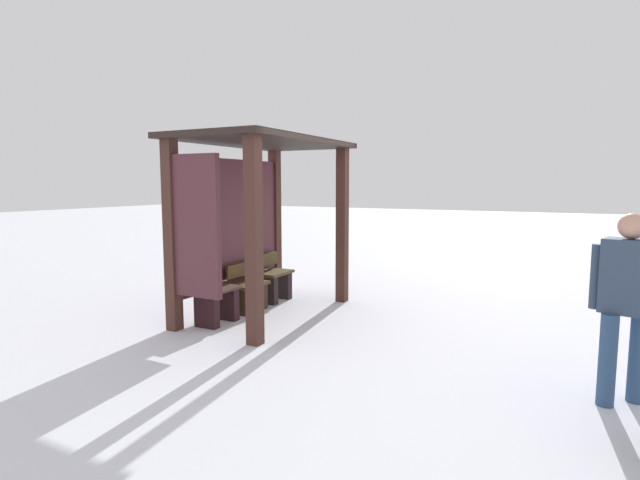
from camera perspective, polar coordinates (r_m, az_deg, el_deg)
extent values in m
plane|color=silver|center=(7.28, -6.10, -8.50)|extent=(60.00, 60.00, 0.00)
cube|color=#462820|center=(5.71, -7.67, -0.21)|extent=(0.16, 0.16, 2.43)
cube|color=#462820|center=(7.81, 2.60, 1.64)|extent=(0.16, 0.16, 2.43)
cube|color=#462820|center=(6.52, -16.78, 0.40)|extent=(0.16, 0.16, 2.43)
cube|color=#462820|center=(8.41, -5.23, 1.97)|extent=(0.16, 0.16, 2.43)
cube|color=black|center=(7.05, -6.34, 11.30)|extent=(2.76, 1.60, 0.08)
cube|color=#542B32|center=(7.42, -10.29, 2.39)|extent=(2.26, 0.08, 1.77)
cube|color=#462820|center=(7.53, -10.03, -4.79)|extent=(2.26, 0.06, 0.08)
cube|color=#542B32|center=(6.23, -14.12, 1.53)|extent=(0.08, 0.69, 1.77)
cube|color=#492E27|center=(6.79, -11.88, -5.62)|extent=(0.62, 0.40, 0.03)
cube|color=#492E27|center=(6.87, -13.07, -3.84)|extent=(0.59, 0.04, 0.20)
cube|color=black|center=(7.01, -10.72, -7.26)|extent=(0.12, 0.34, 0.45)
cube|color=black|center=(6.69, -12.99, -7.97)|extent=(0.12, 0.34, 0.45)
cube|color=#4E381E|center=(7.37, -8.29, -5.13)|extent=(0.62, 0.37, 0.05)
cube|color=#4E381E|center=(7.43, -9.34, -3.45)|extent=(0.59, 0.04, 0.20)
cube|color=#312318|center=(7.58, -7.32, -6.43)|extent=(0.12, 0.31, 0.38)
cube|color=#312318|center=(7.25, -9.24, -7.07)|extent=(0.12, 0.31, 0.38)
cube|color=#4B3F23|center=(7.94, -5.24, -3.82)|extent=(0.62, 0.37, 0.04)
cube|color=#4B3F23|center=(8.00, -6.25, -2.29)|extent=(0.59, 0.04, 0.20)
cube|color=black|center=(8.17, -4.42, -5.24)|extent=(0.12, 0.31, 0.44)
cube|color=black|center=(7.82, -6.07, -5.79)|extent=(0.12, 0.31, 0.44)
cube|color=#324259|center=(4.86, 32.15, -3.60)|extent=(0.36, 0.45, 0.63)
sphere|color=tan|center=(4.82, 32.46, 1.36)|extent=(0.22, 0.22, 0.22)
cylinder|color=#2F4C71|center=(4.92, 30.34, -11.93)|extent=(0.17, 0.17, 0.80)
cylinder|color=#2F4C71|center=(5.13, 32.90, -11.34)|extent=(0.17, 0.17, 0.80)
cylinder|color=#324259|center=(4.92, 29.32, -3.70)|extent=(0.11, 0.11, 0.57)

